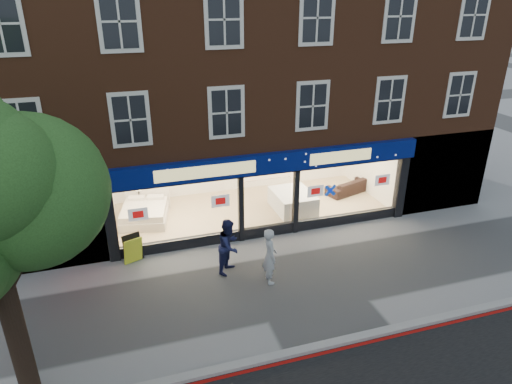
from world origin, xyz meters
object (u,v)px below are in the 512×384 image
display_bed (145,211)px  pedestrian_blue (229,246)px  mattress_stack (293,201)px  pedestrian_grey (270,256)px  sofa (348,186)px  a_board (133,249)px

display_bed → pedestrian_blue: pedestrian_blue is taller
mattress_stack → pedestrian_grey: bearing=-119.7°
sofa → a_board: 9.92m
pedestrian_grey → pedestrian_blue: pedestrian_blue is taller
pedestrian_grey → pedestrian_blue: bearing=51.2°
sofa → display_bed: bearing=-17.9°
pedestrian_grey → mattress_stack: bearing=-26.7°
mattress_stack → pedestrian_grey: pedestrian_grey is taller
display_bed → a_board: 2.96m
pedestrian_grey → display_bed: bearing=35.4°
display_bed → sofa: size_ratio=1.17×
sofa → pedestrian_blue: bearing=15.8°
sofa → pedestrian_grey: 7.63m
sofa → pedestrian_grey: bearing=26.1°
a_board → pedestrian_grey: pedestrian_grey is taller
sofa → pedestrian_blue: 7.86m
mattress_stack → a_board: bearing=-163.1°
display_bed → a_board: (-0.63, -2.90, 0.05)m
display_bed → mattress_stack: size_ratio=1.26×
display_bed → pedestrian_grey: pedestrian_grey is taller
sofa → pedestrian_blue: pedestrian_blue is taller
mattress_stack → a_board: a_board is taller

